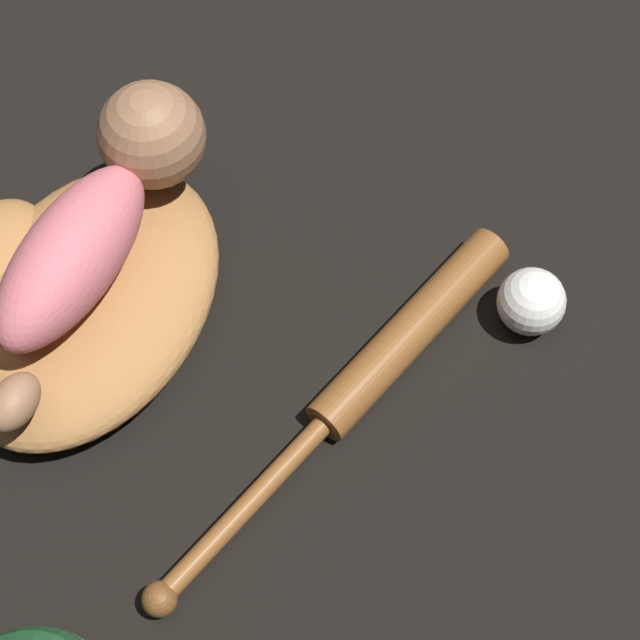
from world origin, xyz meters
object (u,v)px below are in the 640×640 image
baseball_bat (379,365)px  baseball_glove (72,294)px  baby_figure (99,215)px  baseball (531,302)px

baseball_bat → baseball_glove: bearing=97.3°
baby_figure → baseball: size_ratio=5.42×
baseball_glove → baseball_bat: bearing=-82.7°
baseball_glove → baby_figure: (0.05, -0.03, 0.09)m
baseball_bat → baseball: baseball is taller
baby_figure → baseball_bat: (-0.01, -0.30, -0.11)m
baseball_glove → baseball: bearing=-70.3°
baby_figure → baseball: baby_figure is taller
baseball_glove → baseball: size_ratio=5.06×
baby_figure → baseball: bearing=-75.4°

